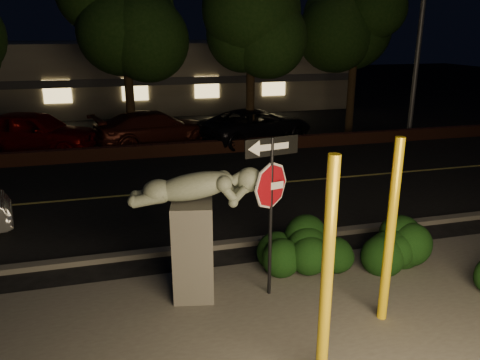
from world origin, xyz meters
name	(u,v)px	position (x,y,z in m)	size (l,w,h in m)	color
ground	(206,162)	(0.00, 10.00, 0.00)	(90.00, 90.00, 0.00)	black
patio	(341,347)	(0.00, -1.00, 0.01)	(14.00, 6.00, 0.02)	#4C4944
road	(224,187)	(0.00, 7.00, 0.01)	(80.00, 8.00, 0.01)	black
lane_marking	(224,187)	(0.00, 7.00, 0.02)	(80.00, 0.12, 0.01)	gold
curb	(264,240)	(0.00, 2.90, 0.06)	(80.00, 0.25, 0.12)	#4C4944
brick_wall	(200,148)	(0.00, 11.30, 0.25)	(40.00, 0.35, 0.50)	#462116
parking_lot	(180,127)	(0.00, 17.00, 0.01)	(40.00, 12.00, 0.01)	black
building	(162,73)	(0.00, 24.99, 2.00)	(22.00, 10.20, 4.00)	#675D52
tree_far_c	(251,5)	(2.50, 12.80, 5.66)	(4.80, 4.80, 7.84)	black
tree_far_d	(357,13)	(7.50, 13.30, 5.42)	(4.40, 4.40, 7.42)	black
yellow_pole_left	(327,275)	(-0.58, -1.51, 1.63)	(0.16, 0.16, 3.26)	gold
yellow_pole_right	(390,233)	(1.02, -0.45, 1.58)	(0.16, 0.16, 3.15)	yellow
signpost	(271,186)	(-0.59, 0.76, 2.12)	(1.00, 0.22, 2.97)	black
sculpture	(195,220)	(-1.90, 1.04, 1.51)	(2.30, 1.02, 2.45)	#4C4944
hedge_center	(307,245)	(0.44, 1.51, 0.53)	(2.03, 0.95, 1.06)	black
hedge_right	(400,236)	(2.44, 1.28, 0.58)	(1.78, 0.95, 1.17)	black
parked_car_red	(34,132)	(-6.27, 13.15, 0.85)	(2.01, 4.99, 1.70)	#710403
parked_car_darkred	(155,129)	(-1.55, 13.09, 0.75)	(2.09, 5.15, 1.49)	#42150E
parked_car_dark	(256,125)	(2.81, 12.88, 0.72)	(2.38, 5.15, 1.43)	black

